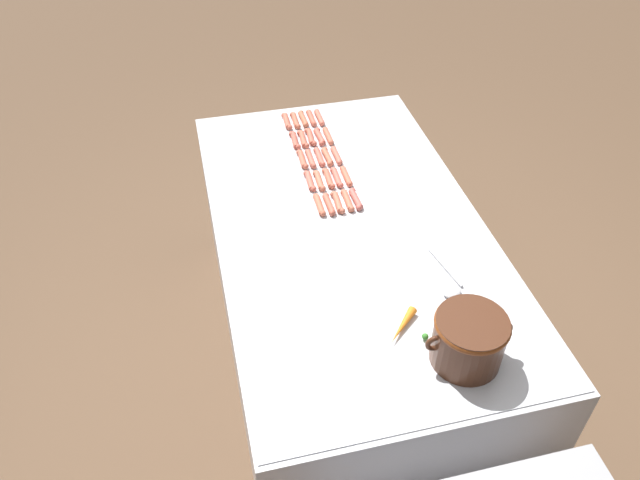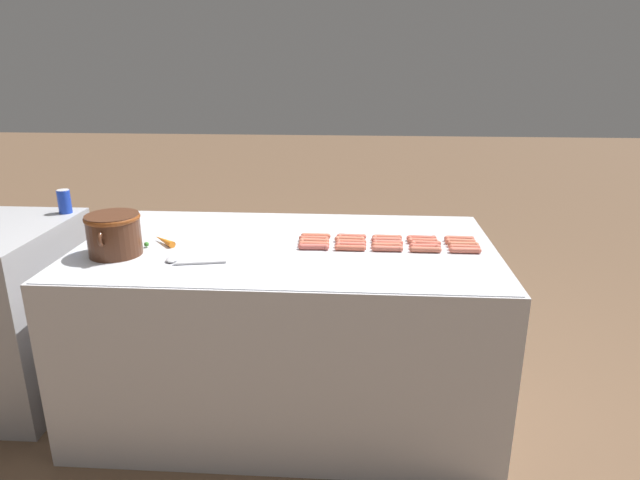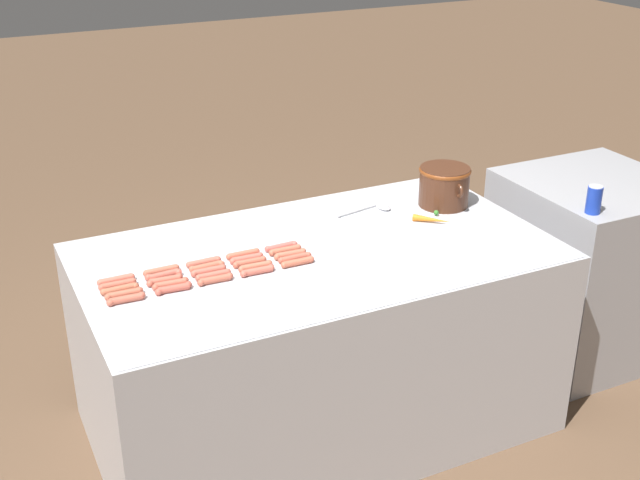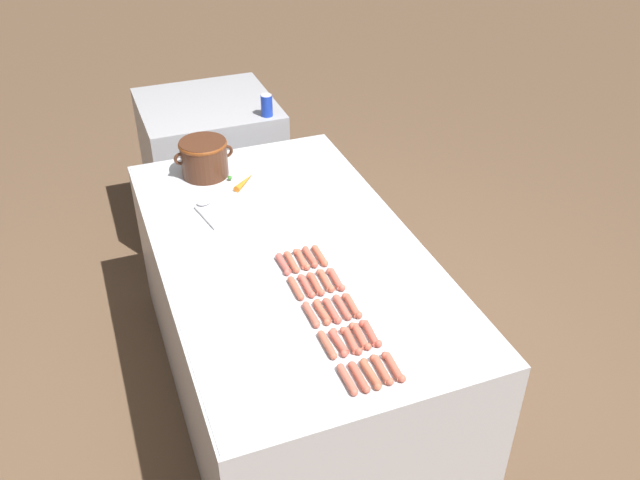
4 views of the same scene
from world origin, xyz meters
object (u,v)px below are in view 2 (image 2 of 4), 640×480
object	(u,v)px
hot_dog_20	(459,239)
hot_dog_21	(421,238)
hot_dog_0	(465,250)
hot_dog_23	(351,237)
hot_dog_10	(463,244)
hot_dog_17	(386,240)
hot_dog_24	(316,236)
hot_dog_14	(314,241)
hot_dog_1	(425,250)
hot_dog_12	(388,243)
hot_dog_19	(314,239)
hot_dog_3	(350,248)
hot_dog_11	(426,244)
bean_pot	(114,232)
hot_dog_2	(387,249)
hot_dog_8	(351,245)
serving_spoon	(181,261)
carrot	(163,241)
soda_can	(64,201)
hot_dog_22	(387,237)
hot_dog_5	(464,247)
hot_dog_13	(351,242)
hot_dog_7	(387,245)
hot_dog_9	(314,244)
hot_dog_16	(422,241)
hot_dog_18	(350,239)
hot_dog_15	(460,241)
hot_dog_4	(314,247)
hot_dog_6	(425,247)

from	to	relation	value
hot_dog_20	hot_dog_21	xyz separation A→B (m)	(-0.00, 0.18, 0.00)
hot_dog_0	hot_dog_23	size ratio (longest dim) A/B	1.00
hot_dog_10	hot_dog_17	size ratio (longest dim) A/B	1.00
hot_dog_24	hot_dog_20	bearing A→B (deg)	-89.67
hot_dog_14	hot_dog_17	world-z (taller)	same
hot_dog_1	hot_dog_12	xyz separation A→B (m)	(0.08, 0.16, 0.00)
hot_dog_19	hot_dog_1	bearing A→B (deg)	-103.64
hot_dog_3	hot_dog_11	bearing A→B (deg)	-76.49
hot_dog_23	bean_pot	distance (m)	1.08
hot_dog_2	hot_dog_10	world-z (taller)	same
hot_dog_8	hot_dog_17	size ratio (longest dim) A/B	1.00
serving_spoon	carrot	distance (m)	0.28
soda_can	hot_dog_11	bearing A→B (deg)	-98.22
hot_dog_22	bean_pot	bearing A→B (deg)	102.93
carrot	hot_dog_5	bearing A→B (deg)	-89.88
hot_dog_2	hot_dog_13	size ratio (longest dim) A/B	1.00
hot_dog_12	hot_dog_22	world-z (taller)	same
hot_dog_1	carrot	distance (m)	1.22
hot_dog_7	serving_spoon	world-z (taller)	hot_dog_7
soda_can	hot_dog_12	bearing A→B (deg)	-99.14
hot_dog_9	hot_dog_14	xyz separation A→B (m)	(0.04, 0.00, 0.00)
hot_dog_0	hot_dog_12	distance (m)	0.35
hot_dog_5	hot_dog_21	distance (m)	0.22
carrot	hot_dog_19	bearing A→B (deg)	-83.11
hot_dog_24	hot_dog_13	bearing A→B (deg)	-115.81
hot_dog_16	hot_dog_24	distance (m)	0.51
hot_dog_16	carrot	bearing A→B (deg)	94.00
serving_spoon	hot_dog_18	bearing A→B (deg)	-65.87
hot_dog_15	hot_dog_20	world-z (taller)	same
hot_dog_4	hot_dog_21	xyz separation A→B (m)	(0.16, -0.50, 0.00)
hot_dog_2	hot_dog_11	world-z (taller)	same
hot_dog_11	hot_dog_12	bearing A→B (deg)	90.75
hot_dog_1	hot_dog_13	xyz separation A→B (m)	(0.08, 0.33, 0.00)
serving_spoon	hot_dog_16	bearing A→B (deg)	-73.23
serving_spoon	bean_pot	bearing A→B (deg)	75.92
hot_dog_11	hot_dog_15	world-z (taller)	same
hot_dog_6	bean_pot	xyz separation A→B (m)	(-0.16, 1.38, 0.09)
hot_dog_5	carrot	distance (m)	1.39
hot_dog_9	hot_dog_20	world-z (taller)	same
hot_dog_7	hot_dog_9	size ratio (longest dim) A/B	1.00
hot_dog_14	bean_pot	world-z (taller)	bean_pot
serving_spoon	hot_dog_19	bearing A→B (deg)	-59.71
hot_dog_8	hot_dog_13	world-z (taller)	same
hot_dog_1	hot_dog_23	world-z (taller)	same
hot_dog_5	hot_dog_12	bearing A→B (deg)	83.26
hot_dog_2	serving_spoon	world-z (taller)	hot_dog_2
hot_dog_1	serving_spoon	bearing A→B (deg)	100.42
hot_dog_22	carrot	bearing A→B (deg)	96.74
hot_dog_2	hot_dog_5	distance (m)	0.35
hot_dog_22	hot_dog_20	bearing A→B (deg)	-89.14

